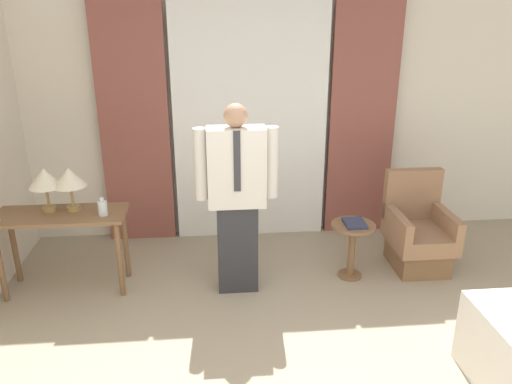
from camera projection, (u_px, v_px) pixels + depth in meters
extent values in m
cube|color=silver|center=(249.00, 113.00, 5.33)|extent=(10.00, 0.06, 2.70)
cube|color=white|center=(250.00, 121.00, 5.23)|extent=(1.61, 0.06, 2.58)
cube|color=brown|center=(134.00, 123.00, 5.12)|extent=(0.71, 0.06, 2.58)
cube|color=brown|center=(362.00, 119.00, 5.33)|extent=(0.71, 0.06, 2.58)
cube|color=brown|center=(60.00, 215.00, 4.32)|extent=(1.12, 0.46, 0.03)
cylinder|color=brown|center=(0.00, 265.00, 4.25)|extent=(0.05, 0.05, 0.71)
cylinder|color=brown|center=(120.00, 260.00, 4.34)|extent=(0.05, 0.05, 0.71)
cylinder|color=brown|center=(14.00, 247.00, 4.57)|extent=(0.05, 0.05, 0.71)
cylinder|color=brown|center=(126.00, 242.00, 4.65)|extent=(0.05, 0.05, 0.71)
cylinder|color=#9E7F47|center=(50.00, 209.00, 4.37)|extent=(0.12, 0.12, 0.04)
cylinder|color=#9E7F47|center=(48.00, 197.00, 4.33)|extent=(0.02, 0.02, 0.18)
cone|color=beige|center=(45.00, 178.00, 4.27)|extent=(0.28, 0.28, 0.17)
cylinder|color=#9E7F47|center=(74.00, 208.00, 4.39)|extent=(0.12, 0.12, 0.04)
cylinder|color=#9E7F47|center=(72.00, 196.00, 4.35)|extent=(0.02, 0.02, 0.18)
cone|color=beige|center=(69.00, 177.00, 4.28)|extent=(0.28, 0.28, 0.17)
cylinder|color=silver|center=(103.00, 208.00, 4.26)|extent=(0.08, 0.08, 0.13)
cylinder|color=silver|center=(102.00, 200.00, 4.24)|extent=(0.03, 0.03, 0.04)
cube|color=#2D2D33|center=(238.00, 248.00, 4.43)|extent=(0.35, 0.19, 0.82)
cube|color=silver|center=(236.00, 167.00, 4.17)|extent=(0.49, 0.22, 0.68)
cube|color=#333338|center=(237.00, 162.00, 4.03)|extent=(0.06, 0.01, 0.51)
cylinder|color=silver|center=(200.00, 164.00, 4.13)|extent=(0.11, 0.11, 0.61)
cylinder|color=silver|center=(272.00, 162.00, 4.18)|extent=(0.11, 0.11, 0.61)
sphere|color=tan|center=(236.00, 115.00, 4.01)|extent=(0.20, 0.20, 0.20)
cube|color=brown|center=(417.00, 256.00, 4.90)|extent=(0.48, 0.54, 0.25)
cube|color=#936B4C|center=(419.00, 237.00, 4.82)|extent=(0.56, 0.64, 0.16)
cube|color=#936B4C|center=(412.00, 194.00, 4.97)|extent=(0.56, 0.10, 0.52)
cube|color=#936B4C|center=(397.00, 222.00, 4.74)|extent=(0.08, 0.64, 0.18)
cube|color=#936B4C|center=(446.00, 220.00, 4.79)|extent=(0.08, 0.64, 0.18)
cylinder|color=brown|center=(350.00, 275.00, 4.76)|extent=(0.22, 0.22, 0.02)
cylinder|color=brown|center=(351.00, 252.00, 4.68)|extent=(0.07, 0.07, 0.52)
cylinder|color=brown|center=(353.00, 225.00, 4.58)|extent=(0.41, 0.41, 0.02)
cube|color=#2D334C|center=(355.00, 223.00, 4.57)|extent=(0.19, 0.23, 0.03)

